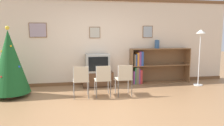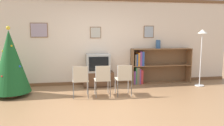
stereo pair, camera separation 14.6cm
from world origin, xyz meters
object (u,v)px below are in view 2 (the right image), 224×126
christmas_tree (10,62)px  standing_lamp (202,43)px  television (98,63)px  tv_console (98,79)px  folding_chair_right (124,78)px  folding_chair_center (103,79)px  folding_chair_left (81,80)px  bookshelf (151,67)px  vase (158,44)px

christmas_tree → standing_lamp: 5.45m
television → tv_console: bearing=90.0°
tv_console → folding_chair_right: bearing=-63.9°
folding_chair_center → folding_chair_right: size_ratio=1.00×
tv_console → folding_chair_left: 1.29m
tv_console → christmas_tree: bearing=-164.2°
tv_console → bookshelf: bookshelf is taller
folding_chair_right → standing_lamp: size_ratio=0.47×
folding_chair_left → vase: 2.92m
folding_chair_left → bookshelf: bookshelf is taller
tv_console → folding_chair_center: (0.00, -1.14, 0.25)m
folding_chair_center → television: bearing=90.0°
folding_chair_center → standing_lamp: bearing=12.0°
tv_console → television: size_ratio=1.29×
television → standing_lamp: size_ratio=0.41×
vase → standing_lamp: 1.30m
bookshelf → folding_chair_right: bearing=-133.7°
christmas_tree → folding_chair_right: bearing=-9.5°
tv_console → bookshelf: (1.73, 0.09, 0.32)m
tv_console → standing_lamp: standing_lamp is taller
folding_chair_left → bookshelf: bearing=28.2°
folding_chair_left → folding_chair_right: (1.12, 0.00, 0.00)m
christmas_tree → vase: christmas_tree is taller
tv_console → bookshelf: size_ratio=0.47×
standing_lamp → bookshelf: bearing=157.7°
christmas_tree → television: 2.42m
television → vase: size_ratio=2.61×
tv_console → bookshelf: 1.76m
bookshelf → tv_console: bearing=-177.0°
television → standing_lamp: bearing=-8.6°
television → folding_chair_right: 1.29m
bookshelf → vase: vase is taller
christmas_tree → folding_chair_right: 2.95m
tv_console → vase: bearing=3.6°
folding_chair_right → television: bearing=116.2°
tv_console → folding_chair_right: (0.56, -1.14, 0.25)m
bookshelf → christmas_tree: bearing=-169.6°
folding_chair_left → christmas_tree: bearing=164.8°
folding_chair_left → standing_lamp: standing_lamp is taller
folding_chair_right → folding_chair_center: bearing=180.0°
tv_console → folding_chair_center: folding_chair_center is taller
folding_chair_right → vase: 2.04m
tv_console → folding_chair_center: size_ratio=1.11×
folding_chair_left → folding_chair_center: (0.56, 0.00, 0.00)m
tv_console → folding_chair_right: 1.29m
christmas_tree → television: size_ratio=2.56×
tv_console → television: (-0.00, -0.00, 0.50)m
standing_lamp → folding_chair_right: bearing=-165.4°
christmas_tree → television: christmas_tree is taller
tv_console → folding_chair_left: (-0.56, -1.14, 0.25)m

